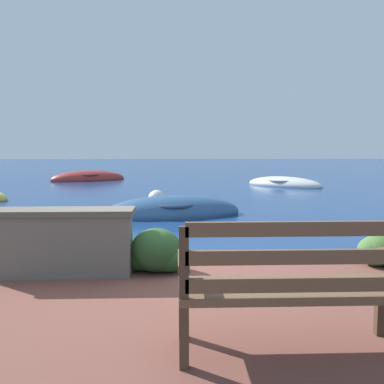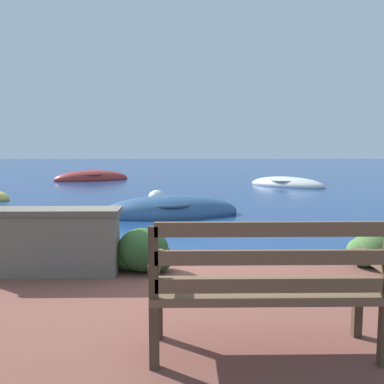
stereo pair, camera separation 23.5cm
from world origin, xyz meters
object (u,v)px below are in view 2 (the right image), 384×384
(park_bench, at_px, (266,284))
(rowboat_far, at_px, (287,185))
(rowboat_nearest, at_px, (170,213))
(rowboat_outer, at_px, (92,179))
(mooring_buoy, at_px, (157,199))

(park_bench, bearing_deg, rowboat_far, 77.99)
(rowboat_nearest, distance_m, rowboat_outer, 10.08)
(mooring_buoy, bearing_deg, rowboat_nearest, -78.88)
(rowboat_outer, bearing_deg, park_bench, 82.16)
(park_bench, bearing_deg, mooring_buoy, 100.21)
(rowboat_far, xyz_separation_m, mooring_buoy, (-4.68, -4.37, 0.03))
(rowboat_nearest, bearing_deg, mooring_buoy, -90.86)
(park_bench, relative_size, rowboat_outer, 0.44)
(park_bench, height_order, rowboat_far, park_bench)
(park_bench, distance_m, rowboat_outer, 16.82)
(rowboat_nearest, xyz_separation_m, rowboat_outer, (-3.78, 9.35, -0.00))
(park_bench, xyz_separation_m, rowboat_far, (3.37, 13.49, -0.65))
(rowboat_far, distance_m, rowboat_outer, 8.44)
(mooring_buoy, bearing_deg, rowboat_far, 42.99)
(rowboat_outer, bearing_deg, rowboat_nearest, 88.14)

